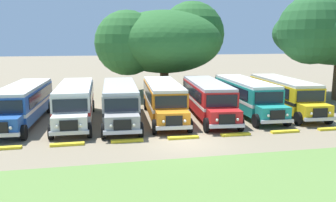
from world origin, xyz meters
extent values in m
plane|color=#84755B|center=(0.00, 0.00, 0.00)|extent=(220.00, 220.00, 0.00)
cube|color=#23519E|center=(-10.77, 7.80, 1.55)|extent=(3.08, 9.34, 2.10)
cube|color=silver|center=(-10.77, 7.80, 1.38)|extent=(3.11, 9.36, 0.24)
cube|color=black|center=(-9.48, 8.02, 2.05)|extent=(0.55, 7.99, 0.80)
cube|color=black|center=(-12.02, 8.18, 2.05)|extent=(0.55, 7.99, 0.80)
cube|color=beige|center=(-10.77, 7.80, 2.71)|extent=(2.99, 9.24, 0.22)
cube|color=#23519E|center=(-11.11, 2.51, 1.02)|extent=(2.28, 1.54, 1.05)
cube|color=black|center=(-11.06, 3.18, 2.05)|extent=(2.20, 0.20, 0.84)
cube|color=silver|center=(-10.48, 12.41, 1.45)|extent=(0.90, 0.12, 1.30)
sphere|color=#EAE5C6|center=(-10.46, 1.68, 1.05)|extent=(0.20, 0.20, 0.20)
cylinder|color=black|center=(-9.90, 2.54, 0.50)|extent=(0.34, 1.02, 1.00)
cylinder|color=black|center=(-9.38, 10.72, 0.50)|extent=(0.34, 1.02, 1.00)
cylinder|color=black|center=(-11.78, 10.87, 0.50)|extent=(0.34, 1.02, 1.00)
cube|color=silver|center=(-6.96, 7.52, 1.55)|extent=(2.65, 9.24, 2.10)
cube|color=red|center=(-6.96, 7.52, 1.38)|extent=(2.68, 9.26, 0.24)
cube|color=black|center=(-5.69, 7.79, 2.05)|extent=(0.17, 8.00, 0.80)
cube|color=black|center=(-8.23, 7.84, 2.05)|extent=(0.17, 8.00, 0.80)
cube|color=silver|center=(-6.96, 7.52, 2.71)|extent=(2.57, 9.14, 0.22)
cube|color=silver|center=(-7.05, 2.22, 1.02)|extent=(2.22, 1.44, 1.05)
cube|color=black|center=(-7.06, 1.48, 1.05)|extent=(1.10, 0.12, 0.70)
cube|color=#B7B7BC|center=(-7.07, 1.44, 0.62)|extent=(2.40, 0.24, 0.24)
cube|color=black|center=(-7.04, 2.89, 2.05)|extent=(2.20, 0.10, 0.84)
cube|color=red|center=(-6.89, 12.13, 1.45)|extent=(0.90, 0.07, 1.30)
sphere|color=#EAE5C6|center=(-6.37, 1.41, 1.05)|extent=(0.20, 0.20, 0.20)
sphere|color=#EAE5C6|center=(-7.77, 1.44, 1.05)|extent=(0.20, 0.20, 0.20)
cylinder|color=black|center=(-5.85, 2.30, 0.50)|extent=(0.30, 1.00, 1.00)
cylinder|color=black|center=(-8.25, 2.34, 0.50)|extent=(0.30, 1.00, 1.00)
cylinder|color=black|center=(-5.71, 10.49, 0.50)|extent=(0.30, 1.00, 1.00)
cylinder|color=black|center=(-8.11, 10.53, 0.50)|extent=(0.30, 1.00, 1.00)
cube|color=#9E9993|center=(-3.56, 7.00, 1.55)|extent=(2.92, 9.30, 2.10)
cube|color=#282828|center=(-3.56, 7.00, 1.38)|extent=(2.95, 9.33, 0.24)
cube|color=black|center=(-2.27, 7.25, 2.05)|extent=(0.41, 7.99, 0.80)
cube|color=black|center=(-4.81, 7.36, 2.05)|extent=(0.41, 7.99, 0.80)
cube|color=#B2B2B7|center=(-3.56, 7.00, 2.71)|extent=(2.83, 9.20, 0.22)
cube|color=#9E9993|center=(-3.80, 1.71, 1.02)|extent=(2.26, 1.50, 1.05)
cube|color=black|center=(-3.83, 0.97, 1.05)|extent=(1.10, 0.15, 0.70)
cube|color=#B7B7BC|center=(-3.84, 0.93, 0.62)|extent=(2.41, 0.31, 0.24)
cube|color=black|center=(-3.77, 2.38, 2.05)|extent=(2.20, 0.16, 0.84)
cube|color=#282828|center=(-3.35, 11.62, 1.45)|extent=(0.90, 0.10, 1.30)
sphere|color=#EAE5C6|center=(-3.14, 0.89, 1.05)|extent=(0.20, 0.20, 0.20)
sphere|color=#EAE5C6|center=(-4.53, 0.95, 1.05)|extent=(0.20, 0.20, 0.20)
cylinder|color=black|center=(-2.60, 1.75, 0.50)|extent=(0.33, 1.01, 1.00)
cylinder|color=black|center=(-4.99, 1.86, 0.50)|extent=(0.33, 1.01, 1.00)
cylinder|color=black|center=(-2.22, 9.95, 0.50)|extent=(0.33, 1.01, 1.00)
cylinder|color=black|center=(-4.62, 10.06, 0.50)|extent=(0.33, 1.01, 1.00)
cube|color=orange|center=(-0.06, 7.40, 1.55)|extent=(3.13, 9.35, 2.10)
cube|color=white|center=(-0.06, 7.40, 1.38)|extent=(3.16, 9.37, 0.24)
cube|color=black|center=(1.23, 7.61, 2.05)|extent=(0.59, 7.98, 0.80)
cube|color=black|center=(-1.31, 7.79, 2.05)|extent=(0.59, 7.98, 0.80)
cube|color=silver|center=(-0.06, 7.40, 2.71)|extent=(3.04, 9.24, 0.22)
cube|color=orange|center=(-0.42, 2.12, 1.02)|extent=(2.29, 1.55, 1.05)
cube|color=black|center=(-0.47, 1.38, 1.05)|extent=(1.10, 0.18, 0.70)
cube|color=#B7B7BC|center=(-0.48, 1.34, 0.62)|extent=(2.41, 0.36, 0.24)
cube|color=black|center=(-0.38, 2.78, 2.05)|extent=(2.20, 0.21, 0.84)
cube|color=white|center=(0.26, 12.01, 1.45)|extent=(0.90, 0.12, 1.30)
sphere|color=#EAE5C6|center=(0.22, 1.28, 1.05)|extent=(0.20, 0.20, 0.20)
sphere|color=#EAE5C6|center=(-1.18, 1.37, 1.05)|extent=(0.20, 0.20, 0.20)
cylinder|color=black|center=(0.78, 2.13, 0.50)|extent=(0.35, 1.02, 1.00)
cylinder|color=black|center=(-1.61, 2.30, 0.50)|extent=(0.35, 1.02, 1.00)
cylinder|color=black|center=(1.34, 10.31, 0.50)|extent=(0.35, 1.02, 1.00)
cylinder|color=black|center=(-1.05, 10.48, 0.50)|extent=(0.35, 1.02, 1.00)
cube|color=red|center=(3.59, 7.12, 1.55)|extent=(3.31, 9.39, 2.10)
cube|color=white|center=(3.59, 7.12, 1.38)|extent=(3.34, 9.41, 0.24)
cube|color=black|center=(4.88, 7.30, 2.05)|extent=(0.75, 7.97, 0.80)
cube|color=black|center=(2.35, 7.53, 2.05)|extent=(0.75, 7.97, 0.80)
cube|color=#B2B2B7|center=(3.59, 7.12, 2.71)|extent=(3.22, 9.28, 0.22)
cube|color=red|center=(3.12, 1.84, 1.02)|extent=(2.32, 1.59, 1.05)
cube|color=black|center=(3.05, 1.10, 1.05)|extent=(1.10, 0.20, 0.70)
cube|color=#B7B7BC|center=(3.05, 1.06, 0.62)|extent=(2.41, 0.41, 0.24)
cube|color=black|center=(3.18, 2.50, 2.05)|extent=(2.20, 0.26, 0.84)
cube|color=white|center=(4.00, 11.72, 1.45)|extent=(0.90, 0.14, 1.30)
sphere|color=#EAE5C6|center=(3.74, 0.99, 1.05)|extent=(0.20, 0.20, 0.20)
sphere|color=#EAE5C6|center=(2.35, 1.11, 1.05)|extent=(0.20, 0.20, 0.20)
cylinder|color=black|center=(4.32, 1.83, 0.50)|extent=(0.37, 1.02, 1.00)
cylinder|color=black|center=(1.93, 2.04, 0.50)|extent=(0.37, 1.02, 1.00)
cylinder|color=black|center=(5.05, 10.00, 0.50)|extent=(0.37, 1.02, 1.00)
cylinder|color=black|center=(2.66, 10.21, 0.50)|extent=(0.37, 1.02, 1.00)
cube|color=teal|center=(7.17, 7.66, 1.55)|extent=(2.81, 9.28, 2.10)
cube|color=white|center=(7.17, 7.66, 1.38)|extent=(2.84, 9.30, 0.24)
cube|color=black|center=(8.45, 7.92, 2.05)|extent=(0.31, 8.00, 0.80)
cube|color=black|center=(5.91, 8.00, 2.05)|extent=(0.31, 8.00, 0.80)
cube|color=silver|center=(7.17, 7.66, 2.71)|extent=(2.73, 9.18, 0.22)
cube|color=teal|center=(6.99, 2.36, 1.02)|extent=(2.25, 1.47, 1.05)
cube|color=black|center=(6.97, 1.62, 1.05)|extent=(1.10, 0.14, 0.70)
cube|color=#B7B7BC|center=(6.97, 1.58, 0.62)|extent=(2.41, 0.28, 0.24)
cube|color=black|center=(7.02, 3.03, 2.05)|extent=(2.20, 0.13, 0.84)
cube|color=white|center=(7.33, 12.28, 1.45)|extent=(0.90, 0.09, 1.30)
sphere|color=#EAE5C6|center=(7.67, 1.55, 1.05)|extent=(0.20, 0.20, 0.20)
sphere|color=#EAE5C6|center=(6.27, 1.60, 1.05)|extent=(0.20, 0.20, 0.20)
cylinder|color=black|center=(8.20, 2.42, 0.50)|extent=(0.31, 1.01, 1.00)
cylinder|color=black|center=(5.80, 2.50, 0.50)|extent=(0.31, 1.01, 1.00)
cylinder|color=black|center=(8.47, 10.62, 0.50)|extent=(0.31, 1.01, 1.00)
cylinder|color=black|center=(6.07, 10.70, 0.50)|extent=(0.31, 1.01, 1.00)
cube|color=yellow|center=(10.72, 7.64, 1.55)|extent=(3.13, 9.35, 2.10)
cube|color=black|center=(10.72, 7.64, 1.38)|extent=(3.16, 9.37, 0.24)
cube|color=black|center=(12.01, 7.86, 2.05)|extent=(0.59, 7.98, 0.80)
cube|color=black|center=(9.48, 8.03, 2.05)|extent=(0.59, 7.98, 0.80)
cube|color=beige|center=(10.72, 7.64, 2.71)|extent=(3.04, 9.25, 0.22)
cube|color=yellow|center=(10.36, 2.36, 1.02)|extent=(2.29, 1.55, 1.05)
cube|color=black|center=(10.30, 1.62, 1.05)|extent=(1.10, 0.18, 0.70)
cube|color=#B7B7BC|center=(10.30, 1.58, 0.62)|extent=(2.41, 0.37, 0.24)
cube|color=black|center=(10.40, 3.02, 2.05)|extent=(2.20, 0.21, 0.84)
cube|color=black|center=(11.04, 12.25, 1.45)|extent=(0.90, 0.12, 1.30)
sphere|color=#EAE5C6|center=(11.00, 1.52, 1.05)|extent=(0.20, 0.20, 0.20)
sphere|color=#EAE5C6|center=(9.60, 1.62, 1.05)|extent=(0.20, 0.20, 0.20)
cylinder|color=black|center=(11.56, 2.37, 0.50)|extent=(0.35, 1.02, 1.00)
cylinder|color=black|center=(9.17, 2.54, 0.50)|extent=(0.35, 1.02, 1.00)
cylinder|color=black|center=(12.13, 10.55, 0.50)|extent=(0.35, 1.02, 1.00)
cylinder|color=black|center=(9.73, 10.72, 0.50)|extent=(0.35, 1.02, 1.00)
cube|color=yellow|center=(-10.73, 0.84, 0.07)|extent=(2.00, 0.36, 0.15)
cube|color=yellow|center=(-7.15, 0.84, 0.07)|extent=(2.00, 0.36, 0.15)
cube|color=yellow|center=(-3.58, 0.84, 0.07)|extent=(2.00, 0.36, 0.15)
cube|color=yellow|center=(0.00, 0.84, 0.07)|extent=(2.00, 0.36, 0.15)
cube|color=yellow|center=(3.58, 0.84, 0.07)|extent=(2.00, 0.36, 0.15)
cube|color=yellow|center=(7.15, 0.84, 0.07)|extent=(2.00, 0.36, 0.15)
cube|color=yellow|center=(10.73, 0.84, 0.07)|extent=(2.00, 0.36, 0.15)
cylinder|color=brown|center=(2.37, 19.26, 1.64)|extent=(0.99, 0.99, 3.28)
ellipsoid|color=#286028|center=(2.37, 19.26, 5.92)|extent=(12.94, 13.37, 7.03)
sphere|color=#286028|center=(6.03, 20.80, 6.79)|extent=(7.72, 7.72, 7.72)
sphere|color=#286028|center=(-1.92, 17.93, 5.82)|extent=(6.97, 6.97, 6.97)
sphere|color=#286028|center=(2.37, 23.54, 5.62)|extent=(6.19, 6.19, 6.19)
sphere|color=#235628|center=(14.87, 10.10, 7.11)|extent=(6.52, 6.52, 6.52)
sphere|color=#235628|center=(19.05, 15.25, 7.79)|extent=(7.70, 7.70, 7.70)
camera|label=1|loc=(-5.30, -20.03, 6.36)|focal=37.27mm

